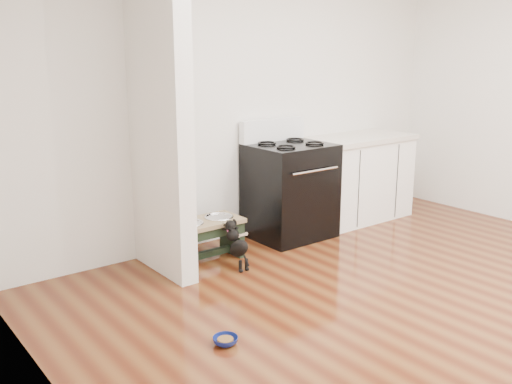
% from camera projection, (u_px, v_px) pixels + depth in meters
% --- Properties ---
extents(ground, '(5.00, 5.00, 0.00)m').
position_uv_depth(ground, '(469.00, 322.00, 3.88)').
color(ground, '#441A0C').
rests_on(ground, ground).
extents(room_shell, '(5.00, 5.00, 5.00)m').
position_uv_depth(room_shell, '(493.00, 80.00, 3.49)').
color(room_shell, silver).
rests_on(room_shell, ground).
extents(partition_wall, '(0.15, 0.80, 2.70)m').
position_uv_depth(partition_wall, '(159.00, 109.00, 4.47)').
color(partition_wall, silver).
rests_on(partition_wall, ground).
extents(oven_range, '(0.76, 0.69, 1.14)m').
position_uv_depth(oven_range, '(290.00, 189.00, 5.57)').
color(oven_range, black).
rests_on(oven_range, ground).
extents(cabinet_run, '(1.24, 0.64, 0.91)m').
position_uv_depth(cabinet_run, '(357.00, 178.00, 6.17)').
color(cabinet_run, white).
rests_on(cabinet_run, ground).
extents(dog_feeder, '(0.67, 0.36, 0.38)m').
position_uv_depth(dog_feeder, '(205.00, 232.00, 4.95)').
color(dog_feeder, black).
rests_on(dog_feeder, ground).
extents(puppy, '(0.12, 0.34, 0.41)m').
position_uv_depth(puppy, '(236.00, 243.00, 4.79)').
color(puppy, black).
rests_on(puppy, ground).
extents(floor_bowl, '(0.17, 0.17, 0.05)m').
position_uv_depth(floor_bowl, '(225.00, 341.00, 3.58)').
color(floor_bowl, navy).
rests_on(floor_bowl, ground).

